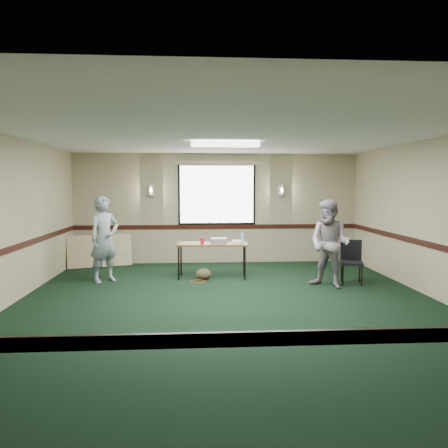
{
  "coord_description": "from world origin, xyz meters",
  "views": [
    {
      "loc": [
        -0.53,
        -6.77,
        1.91
      ],
      "look_at": [
        0.0,
        1.3,
        1.2
      ],
      "focal_mm": 35.0,
      "sensor_mm": 36.0,
      "label": 1
    }
  ],
  "objects": [
    {
      "name": "ground",
      "position": [
        0.0,
        0.0,
        0.0
      ],
      "size": [
        8.0,
        8.0,
        0.0
      ],
      "primitive_type": "plane",
      "color": "black",
      "rests_on": "ground"
    },
    {
      "name": "room_shell",
      "position": [
        0.0,
        2.12,
        1.58
      ],
      "size": [
        8.0,
        8.02,
        8.0
      ],
      "color": "tan",
      "rests_on": "ground"
    },
    {
      "name": "folding_table",
      "position": [
        -0.19,
        2.17,
        0.67
      ],
      "size": [
        1.49,
        0.68,
        0.73
      ],
      "rotation": [
        0.0,
        0.0,
        -0.07
      ],
      "color": "#552F18",
      "rests_on": "ground"
    },
    {
      "name": "projector",
      "position": [
        -0.06,
        2.13,
        0.78
      ],
      "size": [
        0.34,
        0.29,
        0.11
      ],
      "primitive_type": "cube",
      "rotation": [
        0.0,
        0.0,
        0.05
      ],
      "color": "gray",
      "rests_on": "folding_table"
    },
    {
      "name": "game_console",
      "position": [
        0.35,
        2.19,
        0.75
      ],
      "size": [
        0.25,
        0.22,
        0.05
      ],
      "primitive_type": "cube",
      "rotation": [
        0.0,
        0.0,
        -0.24
      ],
      "color": "white",
      "rests_on": "folding_table"
    },
    {
      "name": "red_cup",
      "position": [
        -0.39,
        2.09,
        0.79
      ],
      "size": [
        0.08,
        0.08,
        0.12
      ],
      "primitive_type": "cylinder",
      "color": "#AE0B26",
      "rests_on": "folding_table"
    },
    {
      "name": "water_bottle",
      "position": [
        0.43,
        2.03,
        0.83
      ],
      "size": [
        0.06,
        0.06,
        0.21
      ],
      "primitive_type": "cylinder",
      "color": "#92C0F0",
      "rests_on": "folding_table"
    },
    {
      "name": "duffel_bag",
      "position": [
        -0.37,
        2.02,
        0.11
      ],
      "size": [
        0.33,
        0.26,
        0.23
      ],
      "primitive_type": "ellipsoid",
      "rotation": [
        0.0,
        0.0,
        0.05
      ],
      "color": "#453E27",
      "rests_on": "ground"
    },
    {
      "name": "cable_coil",
      "position": [
        -0.48,
        1.81,
        0.01
      ],
      "size": [
        0.36,
        0.36,
        0.01
      ],
      "primitive_type": "torus",
      "rotation": [
        0.0,
        0.0,
        0.3
      ],
      "color": "#B74916",
      "rests_on": "ground"
    },
    {
      "name": "folded_table",
      "position": [
        -2.79,
        3.6,
        0.38
      ],
      "size": [
        1.47,
        0.68,
        0.75
      ],
      "primitive_type": "cube",
      "rotation": [
        -0.21,
        0.0,
        0.32
      ],
      "color": "tan",
      "rests_on": "ground"
    },
    {
      "name": "conference_chair",
      "position": [
        2.53,
        1.53,
        0.49
      ],
      "size": [
        0.5,
        0.52,
        0.84
      ],
      "rotation": [
        0.0,
        0.0,
        -0.25
      ],
      "color": "black",
      "rests_on": "ground"
    },
    {
      "name": "person_left",
      "position": [
        -2.34,
        1.96,
        0.86
      ],
      "size": [
        0.74,
        0.72,
        1.71
      ],
      "primitive_type": "imported",
      "rotation": [
        0.0,
        0.0,
        0.73
      ],
      "color": "#416690",
      "rests_on": "ground"
    },
    {
      "name": "person_right",
      "position": [
        1.98,
        1.19,
        0.83
      ],
      "size": [
        1.02,
        1.0,
        1.65
      ],
      "primitive_type": "imported",
      "rotation": [
        0.0,
        0.0,
        -0.72
      ],
      "color": "#778EB9",
      "rests_on": "ground"
    }
  ]
}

